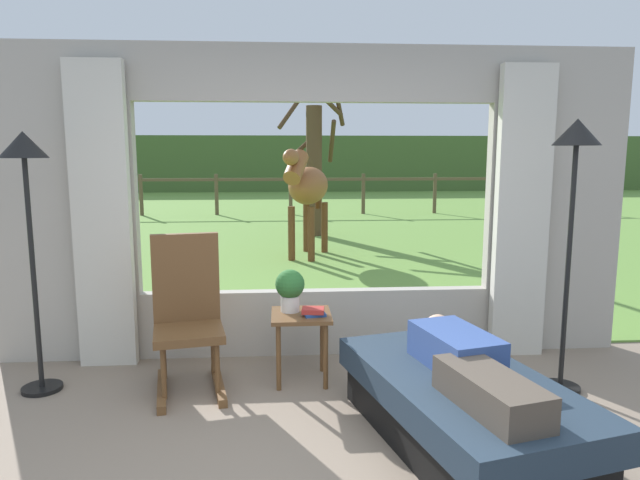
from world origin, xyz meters
name	(u,v)px	position (x,y,z in m)	size (l,w,h in m)	color
back_wall_with_window	(316,208)	(0.00, 2.26, 1.25)	(5.20, 0.12, 2.55)	#ADA599
curtain_panel_left	(102,217)	(-1.69, 2.12, 1.20)	(0.44, 0.10, 2.40)	beige
curtain_panel_right	(522,214)	(1.69, 2.12, 1.20)	(0.44, 0.10, 2.40)	beige
outdoor_pasture_lawn	(291,214)	(0.00, 13.16, 0.01)	(36.00, 21.68, 0.02)	olive
distant_hill_ridge	(286,164)	(0.00, 23.00, 1.20)	(36.00, 2.00, 2.40)	#46622F
recliner_sofa	(461,408)	(0.75, 0.67, 0.22)	(1.29, 1.87, 0.42)	black
reclining_person	(466,361)	(0.75, 0.62, 0.52)	(0.48, 1.42, 0.22)	#334C8C
rocking_chair	(188,314)	(-0.97, 1.62, 0.55)	(0.58, 0.75, 1.12)	brown
side_table	(301,326)	(-0.15, 1.67, 0.43)	(0.44, 0.44, 0.52)	brown
potted_plant	(290,288)	(-0.23, 1.73, 0.70)	(0.22, 0.22, 0.32)	silver
book_stack	(314,312)	(-0.06, 1.61, 0.55)	(0.18, 0.17, 0.06)	#23478C
floor_lamp_left	(26,184)	(-2.03, 1.62, 1.49)	(0.32, 0.32, 1.84)	black
floor_lamp_right	(574,174)	(1.72, 1.37, 1.56)	(0.32, 0.32, 1.93)	black
horse	(307,187)	(0.14, 6.66, 1.16)	(0.93, 1.81, 1.73)	brown
pasture_tree	(315,163)	(0.41, 9.12, 1.48)	(1.40, 1.35, 3.35)	#4C3823
pasture_fence_line	(291,188)	(0.00, 13.11, 0.74)	(16.10, 0.10, 1.10)	brown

